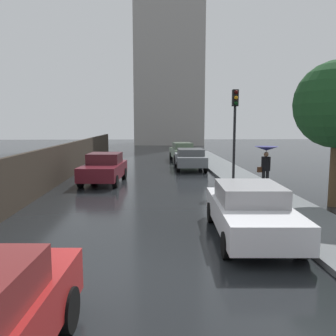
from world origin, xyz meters
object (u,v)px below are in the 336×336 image
(car_maroon_behind_camera, at_px, (104,168))
(traffic_light, at_px, (235,120))
(car_grey_far_lane, at_px, (190,158))
(pedestrian_with_umbrella_far, at_px, (266,156))
(car_white_near_kerb, at_px, (250,210))
(car_green_mid_road, at_px, (182,152))

(car_maroon_behind_camera, relative_size, traffic_light, 0.93)
(car_grey_far_lane, distance_m, pedestrian_with_umbrella_far, 8.02)
(car_white_near_kerb, bearing_deg, pedestrian_with_umbrella_far, 71.21)
(car_green_mid_road, xyz_separation_m, car_grey_far_lane, (0.08, -5.12, -0.03))
(car_maroon_behind_camera, height_order, traffic_light, traffic_light)
(car_maroon_behind_camera, height_order, pedestrian_with_umbrella_far, pedestrian_with_umbrella_far)
(pedestrian_with_umbrella_far, bearing_deg, car_maroon_behind_camera, 156.38)
(car_green_mid_road, xyz_separation_m, traffic_light, (1.42, -11.72, 2.42))
(car_maroon_behind_camera, bearing_deg, car_grey_far_lane, -130.58)
(pedestrian_with_umbrella_far, height_order, traffic_light, traffic_light)
(car_green_mid_road, relative_size, traffic_light, 0.97)
(car_white_near_kerb, distance_m, car_green_mid_road, 18.83)
(car_grey_far_lane, height_order, pedestrian_with_umbrella_far, pedestrian_with_umbrella_far)
(car_green_mid_road, relative_size, car_maroon_behind_camera, 1.04)
(traffic_light, bearing_deg, car_white_near_kerb, -99.71)
(car_green_mid_road, bearing_deg, car_maroon_behind_camera, -119.54)
(car_white_near_kerb, bearing_deg, car_green_mid_road, 93.27)
(pedestrian_with_umbrella_far, bearing_deg, car_green_mid_road, 97.34)
(car_maroon_behind_camera, distance_m, pedestrian_with_umbrella_far, 7.94)
(car_maroon_behind_camera, bearing_deg, car_white_near_kerb, 124.19)
(car_white_near_kerb, xyz_separation_m, car_grey_far_lane, (-0.12, 13.71, 0.01))
(car_grey_far_lane, distance_m, traffic_light, 7.17)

